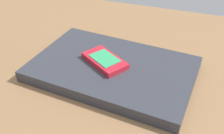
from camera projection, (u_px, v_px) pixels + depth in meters
desk_surface at (75, 70)px, 61.43cm from camera, size 120.00×80.00×3.00cm
laptop_closed at (112, 70)px, 56.97cm from camera, size 36.34×25.17×2.45cm
cell_phone_on_laptop at (105, 61)px, 56.65cm from camera, size 11.44×10.03×1.29cm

